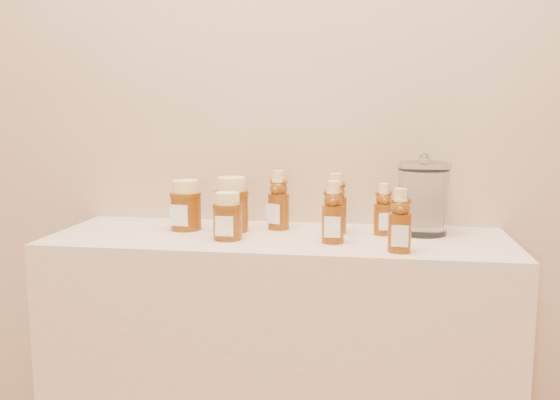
% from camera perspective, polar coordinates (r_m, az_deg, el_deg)
% --- Properties ---
extents(wall_back, '(3.50, 0.02, 2.70)m').
position_cam_1_polar(wall_back, '(1.73, 0.90, 12.73)').
color(wall_back, tan).
rests_on(wall_back, ground).
extents(display_table, '(1.20, 0.40, 0.90)m').
position_cam_1_polar(display_table, '(1.71, -0.15, -18.37)').
color(display_table, beige).
rests_on(display_table, ground).
extents(bear_bottle_back_left, '(0.08, 0.08, 0.18)m').
position_cam_1_polar(bear_bottle_back_left, '(1.63, -0.14, 0.38)').
color(bear_bottle_back_left, '#602B07').
rests_on(bear_bottle_back_left, display_table).
extents(bear_bottle_back_mid, '(0.06, 0.06, 0.18)m').
position_cam_1_polar(bear_bottle_back_mid, '(1.59, 5.40, 0.06)').
color(bear_bottle_back_mid, '#602B07').
rests_on(bear_bottle_back_mid, display_table).
extents(bear_bottle_back_right, '(0.06, 0.06, 0.15)m').
position_cam_1_polar(bear_bottle_back_right, '(1.59, 9.92, -0.55)').
color(bear_bottle_back_right, '#602B07').
rests_on(bear_bottle_back_right, display_table).
extents(bear_bottle_front_left, '(0.06, 0.06, 0.17)m').
position_cam_1_polar(bear_bottle_front_left, '(1.47, 5.13, -0.77)').
color(bear_bottle_front_left, '#602B07').
rests_on(bear_bottle_front_left, display_table).
extents(bear_bottle_front_right, '(0.06, 0.06, 0.17)m').
position_cam_1_polar(bear_bottle_front_right, '(1.40, 11.48, -1.54)').
color(bear_bottle_front_right, '#602B07').
rests_on(bear_bottle_front_right, display_table).
extents(honey_jar_left, '(0.10, 0.10, 0.14)m').
position_cam_1_polar(honey_jar_left, '(1.65, -9.05, -0.48)').
color(honey_jar_left, '#602B07').
rests_on(honey_jar_left, display_table).
extents(honey_jar_back, '(0.11, 0.11, 0.15)m').
position_cam_1_polar(honey_jar_back, '(1.61, -4.67, -0.42)').
color(honey_jar_back, '#602B07').
rests_on(honey_jar_back, display_table).
extents(honey_jar_front, '(0.08, 0.08, 0.12)m').
position_cam_1_polar(honey_jar_front, '(1.51, -5.07, -1.54)').
color(honey_jar_front, '#602B07').
rests_on(honey_jar_front, display_table).
extents(glass_canister, '(0.14, 0.14, 0.21)m').
position_cam_1_polar(glass_canister, '(1.61, 13.61, 0.45)').
color(glass_canister, white).
rests_on(glass_canister, display_table).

